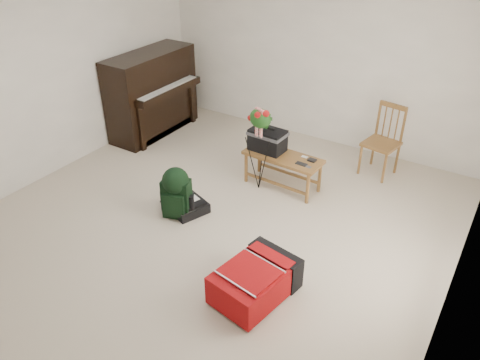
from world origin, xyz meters
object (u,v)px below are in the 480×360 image
Objects in this scene: piano at (153,95)px; dining_chair at (382,141)px; bench at (272,145)px; red_suitcase at (258,277)px; black_duffel at (186,204)px; green_backpack at (176,190)px; flower_stand at (260,150)px.

piano is 1.59× the size of dining_chair.
bench is 1.17× the size of red_suitcase.
dining_chair is 1.59× the size of black_duffel.
dining_chair is 2.68m from black_duffel.
dining_chair is at bearing 35.58° from green_backpack.
bench is at bearing 93.37° from flower_stand.
dining_chair is at bearing 94.96° from red_suitcase.
bench reaches higher than black_duffel.
dining_chair reaches higher than bench.
flower_stand is (0.49, 1.03, 0.20)m from green_backpack.
bench is at bearing 125.32° from red_suitcase.
green_backpack is at bearing -95.88° from flower_stand.
red_suitcase is 0.77× the size of flower_stand.
flower_stand is (-0.06, -0.21, 0.01)m from bench.
green_backpack is (1.75, -1.62, -0.25)m from piano.
bench is 0.90× the size of flower_stand.
flower_stand is at bearing 46.35° from green_backpack.
piano is 2.40m from green_backpack.
piano reaches higher than dining_chair.
flower_stand is at bearing 80.64° from black_duffel.
flower_stand reaches higher than black_duffel.
bench is at bearing 82.97° from black_duffel.
bench is 1.36m from green_backpack.
bench is 0.22m from flower_stand.
piano is 2.53× the size of black_duffel.
red_suitcase is at bearing -39.74° from green_backpack.
flower_stand reaches higher than green_backpack.
flower_stand is (-1.15, -1.21, 0.09)m from dining_chair.
dining_chair is (3.39, 0.61, -0.14)m from piano.
black_duffel is 0.95× the size of green_backpack.
black_duffel is (-1.42, 0.71, -0.10)m from red_suitcase.
red_suitcase is (0.86, -1.79, -0.36)m from bench.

